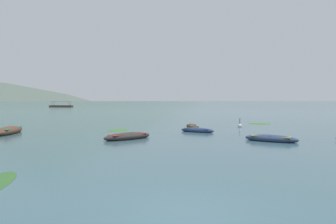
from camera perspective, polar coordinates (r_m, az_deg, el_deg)
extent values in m
plane|color=#385660|center=(1506.85, -3.23, 2.24)|extent=(6000.00, 6000.00, 0.00)
cone|color=#56665B|center=(2111.25, -22.66, 9.86)|extent=(2156.76, 2156.76, 570.66)
cone|color=slate|center=(2091.65, -5.18, 5.19)|extent=(605.13, 605.13, 213.64)
ellipsoid|color=navy|center=(25.25, 5.83, -3.65)|extent=(3.05, 2.37, 0.50)
cube|color=#28519E|center=(25.24, 5.83, -3.32)|extent=(2.19, 1.71, 0.05)
cube|color=navy|center=(25.23, 5.83, -3.20)|extent=(0.38, 0.53, 0.04)
ellipsoid|color=#2D2826|center=(20.83, -8.03, -4.86)|extent=(3.76, 3.22, 0.59)
cube|color=#B22D28|center=(20.81, -8.03, -4.38)|extent=(2.71, 2.32, 0.05)
cube|color=#2D2826|center=(20.81, -8.03, -4.24)|extent=(0.57, 0.73, 0.04)
ellipsoid|color=#2D2826|center=(29.04, 4.88, -2.87)|extent=(1.25, 3.62, 0.49)
cube|color=orange|center=(29.02, 4.88, -2.58)|extent=(0.90, 2.60, 0.05)
cube|color=#2D2826|center=(29.02, 4.88, -2.48)|extent=(0.70, 0.12, 0.04)
ellipsoid|color=navy|center=(20.75, 19.80, -5.04)|extent=(3.54, 2.92, 0.55)
cube|color=olive|center=(20.73, 19.80, -4.59)|extent=(2.55, 2.10, 0.05)
cube|color=navy|center=(20.72, 19.81, -4.45)|extent=(0.51, 0.69, 0.04)
ellipsoid|color=#4C3323|center=(27.42, -29.06, -3.30)|extent=(1.62, 4.37, 0.76)
cube|color=#197A56|center=(27.40, -29.07, -2.83)|extent=(1.17, 3.15, 0.05)
cube|color=#4C3323|center=(27.40, -29.07, -2.72)|extent=(0.93, 0.14, 0.04)
cube|color=#4C3323|center=(125.71, -20.45, 1.05)|extent=(9.10, 3.18, 0.90)
cylinder|color=#4C4742|center=(125.90, -22.09, 1.54)|extent=(0.10, 0.10, 1.80)
cylinder|color=#4C4742|center=(127.88, -21.74, 1.56)|extent=(0.10, 0.10, 1.80)
cylinder|color=#4C4742|center=(123.58, -19.14, 1.57)|extent=(0.10, 0.10, 1.80)
cylinder|color=#4C4742|center=(125.58, -18.83, 1.59)|extent=(0.10, 0.10, 1.80)
cube|color=#9E998E|center=(125.69, -20.47, 1.98)|extent=(7.64, 2.67, 0.12)
sphere|color=silver|center=(30.77, 14.08, -2.74)|extent=(0.47, 0.47, 0.47)
cylinder|color=black|center=(30.73, 14.09, -1.96)|extent=(0.06, 0.06, 0.84)
ellipsoid|color=#38662D|center=(27.03, -9.81, -3.60)|extent=(2.57, 3.13, 0.14)
ellipsoid|color=#38662D|center=(35.66, 17.76, -2.24)|extent=(3.60, 3.60, 0.14)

